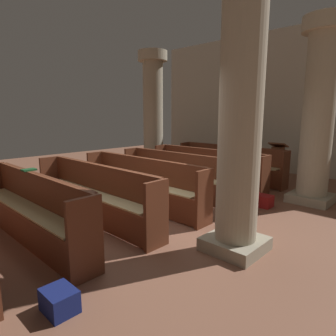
% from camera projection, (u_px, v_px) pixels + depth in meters
% --- Properties ---
extents(ground_plane, '(19.20, 19.20, 0.00)m').
position_uv_depth(ground_plane, '(148.00, 219.00, 5.30)').
color(ground_plane, brown).
extents(back_wall, '(10.00, 0.16, 4.50)m').
position_uv_depth(back_wall, '(289.00, 102.00, 9.22)').
color(back_wall, beige).
rests_on(back_wall, ground).
extents(pew_row_0, '(3.30, 0.46, 0.99)m').
position_uv_depth(pew_row_0, '(229.00, 162.00, 8.37)').
color(pew_row_0, brown).
rests_on(pew_row_0, ground).
extents(pew_row_1, '(3.30, 0.46, 0.99)m').
position_uv_depth(pew_row_1, '(206.00, 167.00, 7.58)').
color(pew_row_1, brown).
rests_on(pew_row_1, ground).
extents(pew_row_2, '(3.30, 0.47, 0.99)m').
position_uv_depth(pew_row_2, '(177.00, 174.00, 6.78)').
color(pew_row_2, brown).
rests_on(pew_row_2, ground).
extents(pew_row_3, '(3.30, 0.46, 0.99)m').
position_uv_depth(pew_row_3, '(141.00, 181.00, 5.99)').
color(pew_row_3, brown).
rests_on(pew_row_3, ground).
extents(pew_row_4, '(3.30, 0.46, 0.99)m').
position_uv_depth(pew_row_4, '(94.00, 192.00, 5.19)').
color(pew_row_4, brown).
rests_on(pew_row_4, ground).
extents(pew_row_5, '(3.30, 0.47, 0.99)m').
position_uv_depth(pew_row_5, '(29.00, 206.00, 4.39)').
color(pew_row_5, brown).
rests_on(pew_row_5, ground).
extents(pillar_aisle_side, '(0.90, 0.90, 3.78)m').
position_uv_depth(pillar_aisle_side, '(319.00, 110.00, 6.01)').
color(pillar_aisle_side, '#9F967E').
rests_on(pillar_aisle_side, ground).
extents(pillar_far_side, '(0.90, 0.90, 3.78)m').
position_uv_depth(pillar_far_side, '(153.00, 111.00, 9.24)').
color(pillar_far_side, '#9F967E').
rests_on(pillar_far_side, ground).
extents(pillar_aisle_rear, '(0.82, 0.82, 3.78)m').
position_uv_depth(pillar_aisle_rear, '(241.00, 108.00, 3.77)').
color(pillar_aisle_rear, '#9F967E').
rests_on(pillar_aisle_rear, ground).
extents(lectern, '(0.48, 0.45, 1.08)m').
position_uv_depth(lectern, '(277.00, 164.00, 8.50)').
color(lectern, brown).
rests_on(lectern, ground).
extents(hymn_book, '(0.16, 0.21, 0.03)m').
position_uv_depth(hymn_book, '(29.00, 170.00, 4.71)').
color(hymn_book, '#194723').
rests_on(hymn_book, pew_row_5).
extents(kneeler_box_navy, '(0.34, 0.27, 0.23)m').
position_uv_depth(kneeler_box_navy, '(59.00, 301.00, 2.82)').
color(kneeler_box_navy, navy).
rests_on(kneeler_box_navy, ground).
extents(kneeler_box_red, '(0.36, 0.29, 0.24)m').
position_uv_depth(kneeler_box_red, '(263.00, 201.00, 6.03)').
color(kneeler_box_red, maroon).
rests_on(kneeler_box_red, ground).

